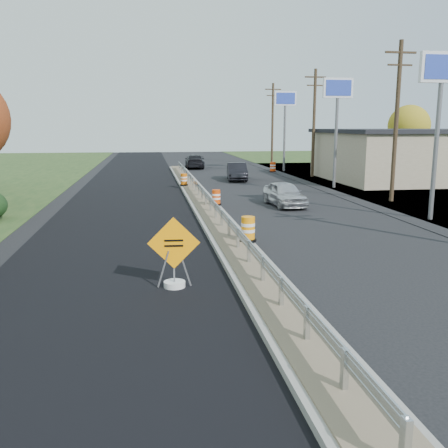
{
  "coord_description": "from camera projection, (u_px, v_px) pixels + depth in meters",
  "views": [
    {
      "loc": [
        -3.13,
        -19.25,
        4.53
      ],
      "look_at": [
        -0.51,
        -2.04,
        1.1
      ],
      "focal_mm": 40.0,
      "sensor_mm": 36.0,
      "label": 1
    }
  ],
  "objects": [
    {
      "name": "median",
      "position": [
        206.0,
        207.0,
        27.75
      ],
      "size": [
        1.6,
        55.0,
        0.23
      ],
      "color": "gray",
      "rests_on": "ground"
    },
    {
      "name": "pylon_sign_mid",
      "position": [
        338.0,
        98.0,
        35.83
      ],
      "size": [
        2.2,
        0.3,
        7.9
      ],
      "color": "slate",
      "rests_on": "ground"
    },
    {
      "name": "utility_pole_nmid",
      "position": [
        314.0,
        121.0,
        44.04
      ],
      "size": [
        1.9,
        0.26,
        9.4
      ],
      "color": "#473523",
      "rests_on": "ground"
    },
    {
      "name": "barrel_median_near",
      "position": [
        248.0,
        229.0,
        18.87
      ],
      "size": [
        0.64,
        0.64,
        0.94
      ],
      "color": "black",
      "rests_on": "median"
    },
    {
      "name": "caution_sign",
      "position": [
        174.0,
        270.0,
        14.14
      ],
      "size": [
        1.48,
        0.62,
        2.04
      ],
      "rotation": [
        0.0,
        0.0,
        -0.06
      ],
      "color": "white",
      "rests_on": "ground"
    },
    {
      "name": "barrel_shoulder_far",
      "position": [
        273.0,
        167.0,
        49.76
      ],
      "size": [
        0.68,
        0.68,
        1.0
      ],
      "color": "black",
      "rests_on": "ground"
    },
    {
      "name": "utility_pole_smid",
      "position": [
        396.0,
        119.0,
        29.49
      ],
      "size": [
        1.9,
        0.26,
        9.4
      ],
      "color": "#473523",
      "rests_on": "ground"
    },
    {
      "name": "barrel_median_mid",
      "position": [
        216.0,
        198.0,
        27.55
      ],
      "size": [
        0.57,
        0.57,
        0.84
      ],
      "color": "black",
      "rests_on": "median"
    },
    {
      "name": "guardrail",
      "position": [
        204.0,
        193.0,
        28.6
      ],
      "size": [
        0.1,
        46.15,
        0.72
      ],
      "color": "silver",
      "rests_on": "median"
    },
    {
      "name": "pylon_sign_south",
      "position": [
        441.0,
        83.0,
        23.22
      ],
      "size": [
        2.2,
        0.3,
        7.9
      ],
      "color": "slate",
      "rests_on": "ground"
    },
    {
      "name": "car_silver",
      "position": [
        285.0,
        194.0,
        28.59
      ],
      "size": [
        1.97,
        4.23,
        1.4
      ],
      "primitive_type": "imported",
      "rotation": [
        0.0,
        0.0,
        0.08
      ],
      "color": "silver",
      "rests_on": "ground"
    },
    {
      "name": "milled_overlay",
      "position": [
        127.0,
        205.0,
        29.06
      ],
      "size": [
        7.2,
        120.0,
        0.01
      ],
      "primitive_type": "cube",
      "color": "black",
      "rests_on": "ground"
    },
    {
      "name": "barrel_median_far",
      "position": [
        184.0,
        180.0,
        36.63
      ],
      "size": [
        0.59,
        0.59,
        0.87
      ],
      "color": "black",
      "rests_on": "median"
    },
    {
      "name": "tree_far_yellow",
      "position": [
        409.0,
        126.0,
        55.95
      ],
      "size": [
        4.62,
        4.62,
        6.86
      ],
      "color": "#473523",
      "rests_on": "ground"
    },
    {
      "name": "ground",
      "position": [
        229.0,
        241.0,
        20.01
      ],
      "size": [
        140.0,
        140.0,
        0.0
      ],
      "primitive_type": "plane",
      "color": "black",
      "rests_on": "ground"
    },
    {
      "name": "pylon_sign_north",
      "position": [
        285.0,
        106.0,
        49.41
      ],
      "size": [
        2.2,
        0.3,
        7.9
      ],
      "color": "slate",
      "rests_on": "ground"
    },
    {
      "name": "retail_building_near",
      "position": [
        436.0,
        154.0,
        42.09
      ],
      "size": [
        18.5,
        12.5,
        4.27
      ],
      "color": "tan",
      "rests_on": "ground"
    },
    {
      "name": "utility_pole_north",
      "position": [
        272.0,
        122.0,
        58.58
      ],
      "size": [
        1.9,
        0.26,
        9.4
      ],
      "color": "#473523",
      "rests_on": "ground"
    },
    {
      "name": "car_dark_far",
      "position": [
        195.0,
        161.0,
        54.1
      ],
      "size": [
        2.41,
        5.18,
        1.46
      ],
      "primitive_type": "imported",
      "rotation": [
        0.0,
        0.0,
        3.07
      ],
      "color": "black",
      "rests_on": "ground"
    },
    {
      "name": "car_dark_mid",
      "position": [
        237.0,
        172.0,
        42.08
      ],
      "size": [
        2.04,
        4.6,
        1.47
      ],
      "primitive_type": "imported",
      "rotation": [
        0.0,
        0.0,
        -0.11
      ],
      "color": "black",
      "rests_on": "ground"
    }
  ]
}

